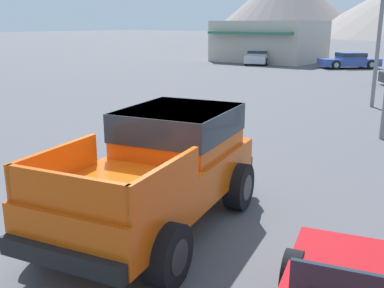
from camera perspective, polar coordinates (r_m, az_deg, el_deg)
ground_plane at (r=8.16m, az=-4.24°, el=-9.05°), size 320.00×320.00×0.00m
orange_pickup_truck at (r=7.55m, az=-3.61°, el=-2.40°), size 3.00×5.04×1.90m
parked_car_blue at (r=36.68m, az=19.38°, el=10.01°), size 4.40×4.28×1.18m
parked_car_silver at (r=38.74m, az=8.43°, el=10.90°), size 3.08×4.55×1.17m
storefront_building at (r=41.79m, az=9.79°, el=12.75°), size 8.64×7.49×3.53m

